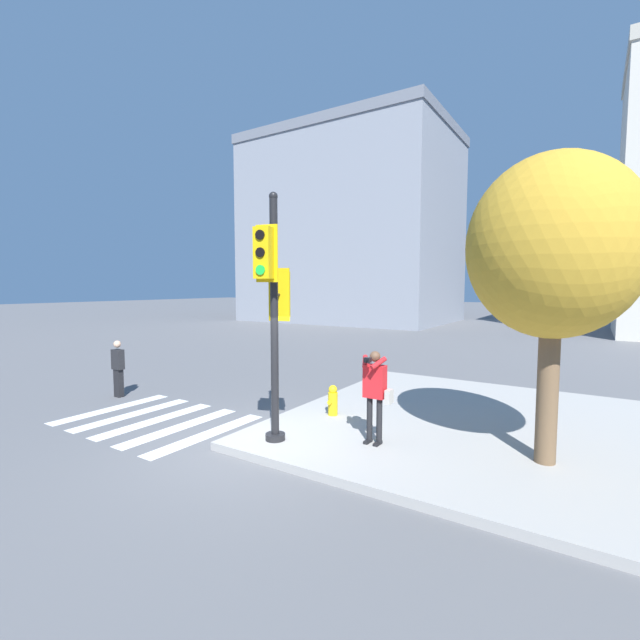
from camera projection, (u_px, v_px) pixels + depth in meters
name	position (u px, v px, depth m)	size (l,w,h in m)	color
ground_plane	(249.00, 447.00, 8.20)	(160.00, 160.00, 0.00)	#5B5B5E
sidewalk_corner	(480.00, 425.00, 9.24)	(8.00, 8.00, 0.15)	#9E9B96
crosswalk_stripes	(156.00, 420.00, 9.84)	(3.83, 3.03, 0.01)	silver
traffic_signal_pole	(274.00, 300.00, 7.96)	(0.61, 1.16, 4.65)	black
person_photographer	(375.00, 389.00, 7.91)	(0.58, 0.54, 1.73)	black
pedestrian_distant	(118.00, 367.00, 11.87)	(0.34, 0.20, 1.58)	black
street_tree	(554.00, 248.00, 6.85)	(2.70, 2.70, 5.04)	brown
fire_hydrant	(333.00, 400.00, 9.71)	(0.22, 0.28, 0.69)	yellow
building_left	(352.00, 230.00, 38.43)	(17.30, 12.29, 16.32)	gray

